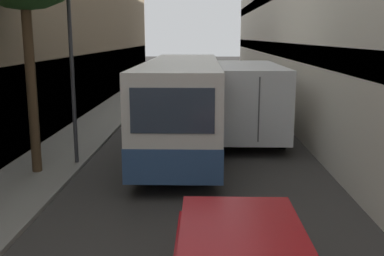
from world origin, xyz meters
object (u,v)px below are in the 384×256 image
(box_truck, at_px, (247,95))
(street_lamp, at_px, (69,18))
(panel_van, at_px, (179,87))
(bus, at_px, (183,103))

(box_truck, bearing_deg, street_lamp, -138.45)
(panel_van, relative_size, street_lamp, 0.64)
(bus, relative_size, box_truck, 1.24)
(bus, bearing_deg, panel_van, 93.97)
(bus, distance_m, box_truck, 3.73)
(panel_van, bearing_deg, bus, -86.03)
(box_truck, xyz_separation_m, street_lamp, (-5.78, -5.12, 2.92))
(box_truck, distance_m, panel_van, 8.08)
(street_lamp, bearing_deg, box_truck, 41.55)
(bus, bearing_deg, box_truck, 47.23)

